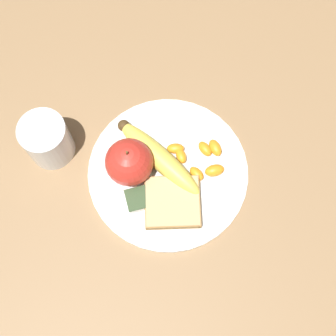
{
  "coord_description": "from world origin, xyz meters",
  "views": [
    {
      "loc": [
        -0.07,
        -0.25,
        0.8
      ],
      "look_at": [
        0.0,
        0.0,
        0.03
      ],
      "focal_mm": 50.0,
      "sensor_mm": 36.0,
      "label": 1
    }
  ],
  "objects_px": {
    "plate": "(168,172)",
    "jam_packet": "(141,199)",
    "bread_slice": "(172,202)",
    "banana": "(158,157)",
    "juice_glass": "(48,140)",
    "apple": "(129,162)",
    "fork": "(170,163)"
  },
  "relations": [
    {
      "from": "fork",
      "to": "apple",
      "type": "bearing_deg",
      "value": -60.01
    },
    {
      "from": "plate",
      "to": "apple",
      "type": "bearing_deg",
      "value": 162.28
    },
    {
      "from": "banana",
      "to": "apple",
      "type": "bearing_deg",
      "value": -174.97
    },
    {
      "from": "apple",
      "to": "jam_packet",
      "type": "height_order",
      "value": "apple"
    },
    {
      "from": "bread_slice",
      "to": "fork",
      "type": "height_order",
      "value": "bread_slice"
    },
    {
      "from": "bread_slice",
      "to": "fork",
      "type": "xyz_separation_m",
      "value": [
        0.02,
        0.07,
        -0.01
      ]
    },
    {
      "from": "bread_slice",
      "to": "fork",
      "type": "relative_size",
      "value": 0.76
    },
    {
      "from": "juice_glass",
      "to": "fork",
      "type": "distance_m",
      "value": 0.22
    },
    {
      "from": "plate",
      "to": "apple",
      "type": "xyz_separation_m",
      "value": [
        -0.06,
        0.02,
        0.05
      ]
    },
    {
      "from": "bread_slice",
      "to": "banana",
      "type": "bearing_deg",
      "value": 92.57
    },
    {
      "from": "plate",
      "to": "banana",
      "type": "xyz_separation_m",
      "value": [
        -0.01,
        0.02,
        0.02
      ]
    },
    {
      "from": "banana",
      "to": "bread_slice",
      "type": "xyz_separation_m",
      "value": [
        0.0,
        -0.08,
        -0.01
      ]
    },
    {
      "from": "juice_glass",
      "to": "jam_packet",
      "type": "bearing_deg",
      "value": -46.53
    },
    {
      "from": "apple",
      "to": "banana",
      "type": "distance_m",
      "value": 0.06
    },
    {
      "from": "fork",
      "to": "banana",
      "type": "bearing_deg",
      "value": -85.35
    },
    {
      "from": "apple",
      "to": "banana",
      "type": "bearing_deg",
      "value": 5.03
    },
    {
      "from": "banana",
      "to": "fork",
      "type": "xyz_separation_m",
      "value": [
        0.02,
        -0.01,
        -0.02
      ]
    },
    {
      "from": "apple",
      "to": "fork",
      "type": "bearing_deg",
      "value": -5.8
    },
    {
      "from": "banana",
      "to": "bread_slice",
      "type": "distance_m",
      "value": 0.08
    },
    {
      "from": "apple",
      "to": "fork",
      "type": "relative_size",
      "value": 0.63
    },
    {
      "from": "plate",
      "to": "juice_glass",
      "type": "bearing_deg",
      "value": 152.46
    },
    {
      "from": "banana",
      "to": "jam_packet",
      "type": "height_order",
      "value": "banana"
    },
    {
      "from": "juice_glass",
      "to": "bread_slice",
      "type": "bearing_deg",
      "value": -40.91
    },
    {
      "from": "plate",
      "to": "jam_packet",
      "type": "bearing_deg",
      "value": -146.43
    },
    {
      "from": "fork",
      "to": "jam_packet",
      "type": "distance_m",
      "value": 0.09
    },
    {
      "from": "banana",
      "to": "fork",
      "type": "height_order",
      "value": "banana"
    },
    {
      "from": "plate",
      "to": "juice_glass",
      "type": "height_order",
      "value": "juice_glass"
    },
    {
      "from": "juice_glass",
      "to": "banana",
      "type": "xyz_separation_m",
      "value": [
        0.18,
        -0.08,
        -0.01
      ]
    },
    {
      "from": "plate",
      "to": "fork",
      "type": "xyz_separation_m",
      "value": [
        0.01,
        0.01,
        0.01
      ]
    },
    {
      "from": "plate",
      "to": "fork",
      "type": "bearing_deg",
      "value": 58.9
    },
    {
      "from": "plate",
      "to": "juice_glass",
      "type": "relative_size",
      "value": 3.15
    },
    {
      "from": "juice_glass",
      "to": "bread_slice",
      "type": "xyz_separation_m",
      "value": [
        0.18,
        -0.16,
        -0.02
      ]
    }
  ]
}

